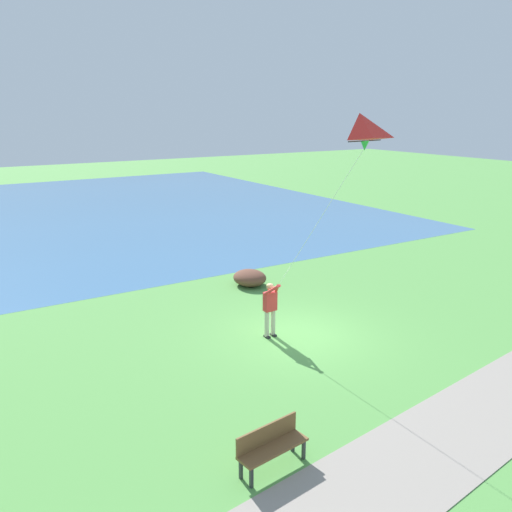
{
  "coord_description": "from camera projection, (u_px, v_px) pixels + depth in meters",
  "views": [
    {
      "loc": [
        -12.35,
        9.2,
        6.78
      ],
      "look_at": [
        0.18,
        1.38,
        2.72
      ],
      "focal_mm": 37.32,
      "sensor_mm": 36.0,
      "label": 1
    }
  ],
  "objects": [
    {
      "name": "lake_water",
      "position": [
        24.0,
        217.0,
        34.8
      ],
      "size": [
        36.0,
        44.0,
        0.01
      ],
      "primitive_type": "cube",
      "color": "teal",
      "rests_on": "ground"
    },
    {
      "name": "flying_kite",
      "position": [
        359.0,
        133.0,
        12.1
      ],
      "size": [
        3.34,
        1.29,
        4.94
      ],
      "color": "red"
    },
    {
      "name": "walkway_path",
      "position": [
        403.0,
        468.0,
        10.43
      ],
      "size": [
        6.26,
        32.05,
        0.02
      ],
      "primitive_type": "cube",
      "rotation": [
        0.0,
        0.0,
        0.12
      ],
      "color": "gray",
      "rests_on": "ground"
    },
    {
      "name": "person_kite_flyer",
      "position": [
        270.0,
        305.0,
        16.2
      ],
      "size": [
        0.62,
        0.52,
        1.83
      ],
      "color": "#232328",
      "rests_on": "ground"
    },
    {
      "name": "lakeside_shrub",
      "position": [
        250.0,
        278.0,
        21.24
      ],
      "size": [
        1.44,
        1.27,
        0.62
      ],
      "primitive_type": "ellipsoid",
      "color": "brown",
      "rests_on": "ground"
    },
    {
      "name": "ground_plane",
      "position": [
        297.0,
        335.0,
        16.59
      ],
      "size": [
        120.0,
        120.0,
        0.0
      ],
      "primitive_type": "plane",
      "color": "#569947"
    },
    {
      "name": "park_bench_near_walkway",
      "position": [
        271.0,
        444.0,
        10.34
      ],
      "size": [
        0.62,
        1.54,
        0.88
      ],
      "color": "brown",
      "rests_on": "ground"
    }
  ]
}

